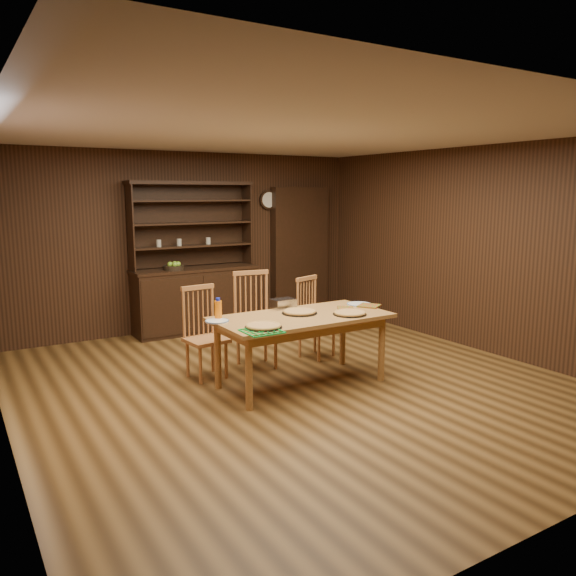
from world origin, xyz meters
TOP-DOWN VIEW (x-y plane):
  - floor at (0.00, 0.00)m, footprint 6.00×6.00m
  - room_shell at (0.00, 0.00)m, footprint 6.00×6.00m
  - china_hutch at (-0.00, 2.75)m, footprint 1.84×0.52m
  - doorway at (1.90, 2.90)m, footprint 1.00×0.18m
  - wall_clock at (1.35, 2.96)m, footprint 0.30×0.05m
  - dining_table at (0.05, -0.03)m, footprint 1.83×0.91m
  - chair_left at (-0.73, 0.77)m, footprint 0.45×0.43m
  - chair_center at (-0.05, 0.85)m, footprint 0.52×0.50m
  - chair_right at (0.74, 0.79)m, footprint 0.51×0.50m
  - pizza_left at (-0.55, -0.30)m, footprint 0.36×0.36m
  - pizza_right at (0.50, -0.27)m, footprint 0.35×0.35m
  - pizza_center at (0.08, 0.06)m, footprint 0.37×0.37m
  - cooling_rack at (-0.64, -0.43)m, footprint 0.39×0.39m
  - plate_left at (-0.82, 0.16)m, footprint 0.24×0.24m
  - plate_right at (0.91, 0.10)m, footprint 0.28×0.28m
  - foil_dish at (0.08, 0.40)m, footprint 0.26×0.19m
  - juice_bottle at (-0.77, 0.25)m, footprint 0.07×0.07m
  - pot_holder_a at (0.95, -0.04)m, footprint 0.31×0.31m
  - pot_holder_b at (0.65, 0.01)m, footprint 0.25×0.25m
  - fruit_bowl at (-0.34, 2.69)m, footprint 0.30×0.30m

SIDE VIEW (x-z plane):
  - floor at x=0.00m, z-range 0.00..0.00m
  - chair_right at x=0.74m, z-range 0.03..1.02m
  - chair_left at x=-0.73m, z-range 0.03..1.04m
  - chair_center at x=-0.05m, z-range 0.04..1.15m
  - china_hutch at x=0.00m, z-range -0.49..1.68m
  - dining_table at x=0.05m, z-range 0.29..1.04m
  - pot_holder_b at x=0.65m, z-range 0.75..0.76m
  - cooling_rack at x=-0.64m, z-range 0.75..0.76m
  - pot_holder_a at x=0.95m, z-range 0.75..0.77m
  - plate_right at x=0.91m, z-range 0.75..0.77m
  - plate_left at x=-0.82m, z-range 0.75..0.77m
  - pizza_center at x=0.08m, z-range 0.75..0.79m
  - pizza_left at x=-0.55m, z-range 0.75..0.79m
  - pizza_right at x=0.50m, z-range 0.75..0.79m
  - foil_dish at x=0.08m, z-range 0.75..0.85m
  - juice_bottle at x=-0.77m, z-range 0.74..0.96m
  - fruit_bowl at x=-0.34m, z-range 0.92..1.04m
  - doorway at x=1.90m, z-range 0.00..2.10m
  - room_shell at x=0.00m, z-range -1.42..4.58m
  - wall_clock at x=1.35m, z-range 1.75..2.05m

